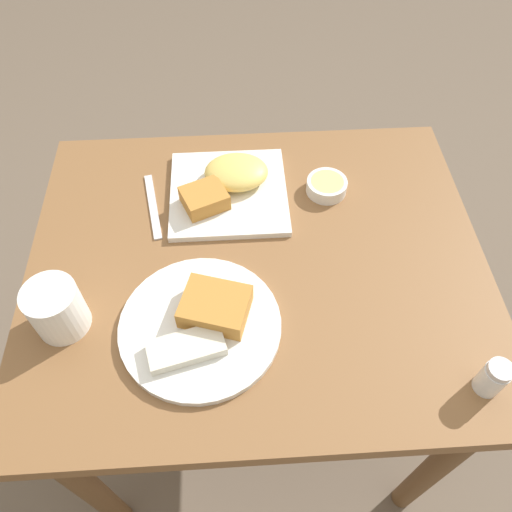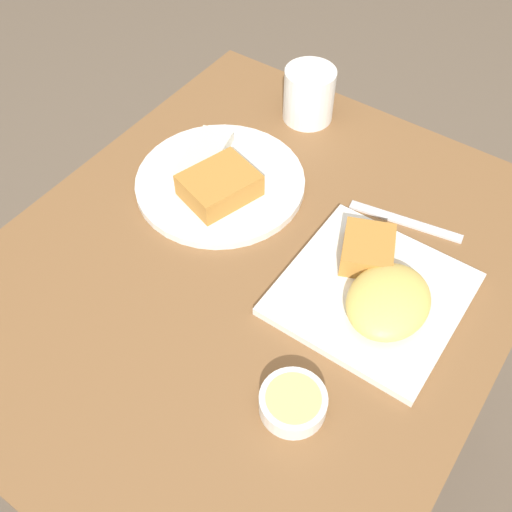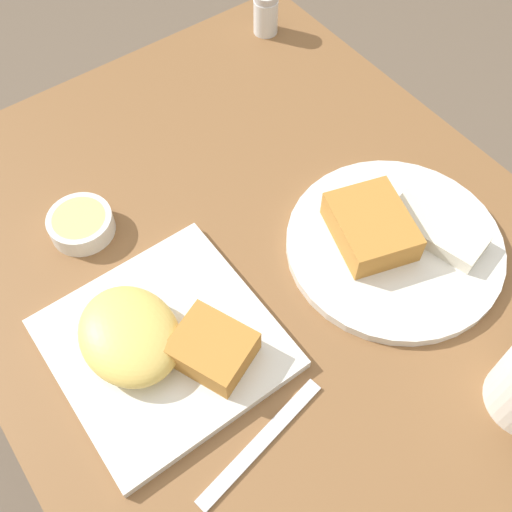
{
  "view_description": "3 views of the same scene",
  "coord_description": "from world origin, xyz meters",
  "px_view_note": "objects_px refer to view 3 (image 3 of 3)",
  "views": [
    {
      "loc": [
        0.04,
        0.56,
        1.49
      ],
      "look_at": [
        0.0,
        0.03,
        0.77
      ],
      "focal_mm": 35.0,
      "sensor_mm": 36.0,
      "label": 1
    },
    {
      "loc": [
        -0.44,
        -0.31,
        1.42
      ],
      "look_at": [
        -0.0,
        -0.01,
        0.75
      ],
      "focal_mm": 42.0,
      "sensor_mm": 36.0,
      "label": 2
    },
    {
      "loc": [
        0.35,
        -0.26,
        1.36
      ],
      "look_at": [
        0.03,
        -0.02,
        0.75
      ],
      "focal_mm": 42.0,
      "sensor_mm": 36.0,
      "label": 3
    }
  ],
  "objects_px": {
    "salt_shaker": "(266,16)",
    "butter_knife": "(261,442)",
    "plate_square_near": "(157,341)",
    "sauce_ramekin": "(81,224)",
    "plate_oval_far": "(392,239)"
  },
  "relations": [
    {
      "from": "sauce_ramekin",
      "to": "plate_square_near",
      "type": "bearing_deg",
      "value": -1.99
    },
    {
      "from": "plate_square_near",
      "to": "sauce_ramekin",
      "type": "distance_m",
      "value": 0.21
    },
    {
      "from": "plate_square_near",
      "to": "sauce_ramekin",
      "type": "relative_size",
      "value": 2.86
    },
    {
      "from": "salt_shaker",
      "to": "butter_knife",
      "type": "distance_m",
      "value": 0.7
    },
    {
      "from": "plate_square_near",
      "to": "salt_shaker",
      "type": "distance_m",
      "value": 0.6
    },
    {
      "from": "plate_square_near",
      "to": "salt_shaker",
      "type": "bearing_deg",
      "value": 131.39
    },
    {
      "from": "sauce_ramekin",
      "to": "butter_knife",
      "type": "xyz_separation_m",
      "value": [
        0.36,
        0.02,
        -0.01
      ]
    },
    {
      "from": "sauce_ramekin",
      "to": "salt_shaker",
      "type": "bearing_deg",
      "value": 113.43
    },
    {
      "from": "plate_square_near",
      "to": "butter_knife",
      "type": "xyz_separation_m",
      "value": [
        0.16,
        0.03,
        -0.02
      ]
    },
    {
      "from": "salt_shaker",
      "to": "butter_knife",
      "type": "relative_size",
      "value": 0.39
    },
    {
      "from": "sauce_ramekin",
      "to": "butter_knife",
      "type": "height_order",
      "value": "sauce_ramekin"
    },
    {
      "from": "plate_square_near",
      "to": "butter_knife",
      "type": "distance_m",
      "value": 0.16
    },
    {
      "from": "plate_square_near",
      "to": "salt_shaker",
      "type": "relative_size",
      "value": 3.44
    },
    {
      "from": "salt_shaker",
      "to": "butter_knife",
      "type": "height_order",
      "value": "salt_shaker"
    },
    {
      "from": "plate_oval_far",
      "to": "butter_knife",
      "type": "xyz_separation_m",
      "value": [
        0.1,
        -0.29,
        -0.01
      ]
    }
  ]
}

